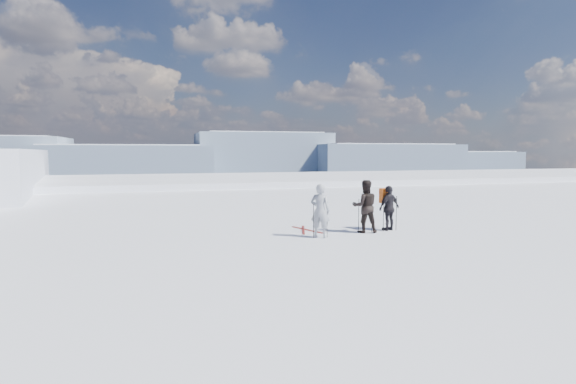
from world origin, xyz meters
name	(u,v)px	position (x,y,z in m)	size (l,w,h in m)	color
lake_basin	(235,251)	(0.00, 30.00, -6.50)	(820.00, 820.00, 71.62)	white
far_mountain_range	(198,161)	(29.60, 454.78, -7.19)	(770.00, 110.00, 53.00)	slate
skier_grey	(320,211)	(-1.44, 2.71, 0.90)	(0.66, 0.43, 1.81)	#9599A3
skier_dark	(365,206)	(0.40, 3.15, 0.93)	(0.91, 0.71, 1.87)	black
skier_pack	(389,208)	(1.43, 3.30, 0.82)	(0.96, 0.40, 1.64)	black
backpack	(385,178)	(1.35, 3.54, 1.90)	(0.35, 0.20, 0.53)	orange
ski_poles	(360,217)	(0.14, 2.99, 0.59)	(3.40, 0.62, 1.25)	black
skis_loose	(305,230)	(-1.49, 4.15, 0.01)	(0.79, 1.65, 0.03)	black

